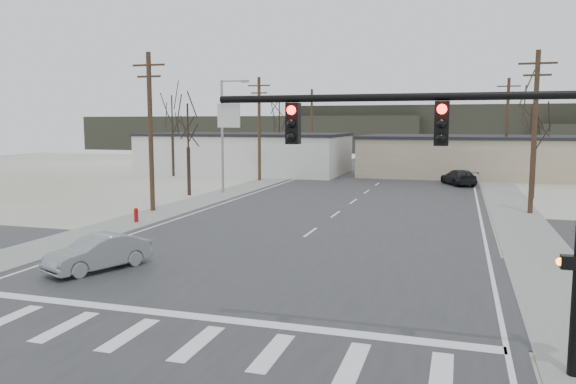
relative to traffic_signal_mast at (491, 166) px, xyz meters
name	(u,v)px	position (x,y,z in m)	size (l,w,h in m)	color
ground	(256,272)	(-7.89, 6.20, -4.67)	(140.00, 140.00, 0.00)	white
main_road	(339,212)	(-7.89, 21.20, -4.65)	(18.00, 110.00, 0.05)	#2A2B2D
cross_road	(256,272)	(-7.89, 6.20, -4.65)	(90.00, 10.00, 0.04)	#2A2B2D
sidewalk_left	(217,196)	(-18.49, 26.20, -4.64)	(3.00, 90.00, 0.06)	gray
sidewalk_right	(512,208)	(2.71, 26.20, -4.64)	(3.00, 90.00, 0.06)	gray
traffic_signal_mast	(491,166)	(0.00, 0.00, 0.00)	(8.95, 0.43, 7.20)	black
fire_hydrant	(136,215)	(-18.09, 14.20, -4.22)	(0.24, 0.24, 0.87)	#A50C0C
building_left_far	(246,153)	(-23.89, 46.20, -2.42)	(22.30, 12.30, 4.50)	silver
building_right_far	(488,156)	(2.11, 50.20, -2.52)	(26.30, 14.30, 4.30)	#BFA792
upole_left_b	(151,129)	(-19.39, 18.20, 0.55)	(2.20, 0.30, 10.00)	#4B3323
upole_left_c	(259,127)	(-19.39, 38.20, 0.55)	(2.20, 0.30, 10.00)	#4B3323
upole_left_d	(312,126)	(-19.39, 58.20, 0.55)	(2.20, 0.30, 10.00)	#4B3323
upole_right_a	(534,130)	(3.61, 24.20, 0.55)	(2.20, 0.30, 10.00)	#4B3323
upole_right_b	(507,127)	(3.61, 46.20, 0.55)	(2.20, 0.30, 10.00)	#4B3323
streetlight_main	(224,130)	(-18.69, 28.20, 0.41)	(2.40, 0.25, 9.00)	gray
tree_left_near	(188,128)	(-20.89, 26.20, 0.55)	(3.30, 3.30, 7.35)	#2F221D
tree_right_mid	(536,119)	(4.61, 32.20, 1.26)	(3.74, 3.74, 8.33)	#2F221D
tree_left_far	(279,118)	(-21.89, 52.20, 1.61)	(3.96, 3.96, 8.82)	#2F221D
tree_right_far	(531,123)	(7.11, 58.20, 0.91)	(3.52, 3.52, 7.84)	#2F221D
tree_left_mid	(172,117)	(-29.89, 40.20, 1.61)	(3.96, 3.96, 8.82)	#2F221D
hill_left	(252,133)	(-42.89, 98.20, -1.17)	(70.00, 18.00, 7.00)	#333026
hill_center	(504,129)	(7.11, 102.20, -0.17)	(80.00, 18.00, 9.00)	#333026
sedan_crossing	(98,253)	(-13.75, 4.69, -3.97)	(1.39, 3.99, 1.31)	gray
car_far_a	(459,177)	(-0.75, 39.67, -3.93)	(1.96, 4.82, 1.40)	black
car_far_b	(373,156)	(-13.24, 71.20, -3.95)	(1.61, 4.00, 1.36)	black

